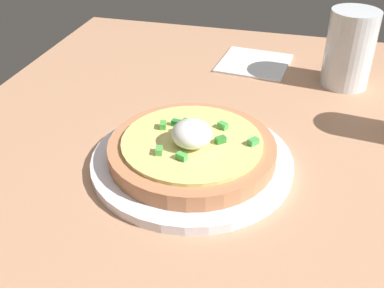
{
  "coord_description": "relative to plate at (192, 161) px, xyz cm",
  "views": [
    {
      "loc": [
        44.76,
        5.48,
        37.81
      ],
      "look_at": [
        -2.32,
        -6.86,
        5.55
      ],
      "focal_mm": 43.21,
      "sensor_mm": 36.0,
      "label": 1
    }
  ],
  "objects": [
    {
      "name": "dining_table",
      "position": [
        2.32,
        6.86,
        -1.78
      ],
      "size": [
        108.42,
        89.42,
        2.29
      ],
      "primitive_type": "cube",
      "color": "tan",
      "rests_on": "ground"
    },
    {
      "name": "plate",
      "position": [
        0.0,
        0.0,
        0.0
      ],
      "size": [
        26.0,
        26.0,
        1.27
      ],
      "primitive_type": "cylinder",
      "color": "white",
      "rests_on": "dining_table"
    },
    {
      "name": "pizza",
      "position": [
        0.07,
        0.02,
        2.1
      ],
      "size": [
        21.38,
        21.38,
        5.87
      ],
      "color": "#BA7850",
      "rests_on": "plate"
    },
    {
      "name": "cup_far",
      "position": [
        -29.66,
        19.25,
        5.01
      ],
      "size": [
        7.92,
        7.92,
        12.86
      ],
      "color": "silver",
      "rests_on": "dining_table"
    },
    {
      "name": "napkin",
      "position": [
        -34.15,
        3.19,
        -0.43
      ],
      "size": [
        13.63,
        13.63,
        0.4
      ],
      "primitive_type": "cube",
      "rotation": [
        0.0,
        0.0,
        -0.1
      ],
      "color": "white",
      "rests_on": "dining_table"
    }
  ]
}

